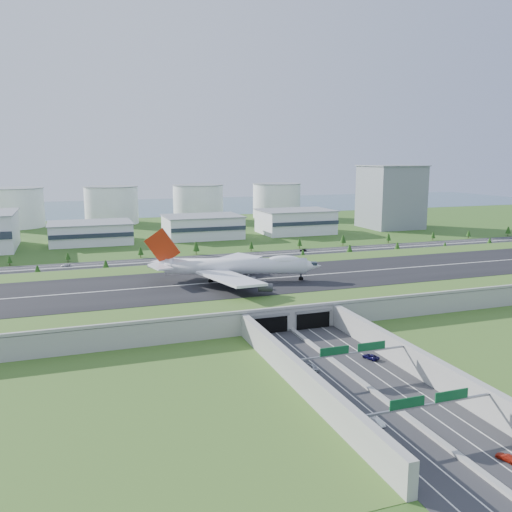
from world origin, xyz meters
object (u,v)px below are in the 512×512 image
object	(u,v)px
fuel_tank_a	(15,208)
boeing_747	(235,266)
car_3	(507,458)
car_5	(303,250)
car_6	(428,248)
car_2	(371,357)
car_7	(65,265)
office_tower	(391,197)
car_1	(378,422)
car_0	(313,367)

from	to	relation	value
fuel_tank_a	boeing_747	world-z (taller)	fuel_tank_a
car_3	car_5	bearing A→B (deg)	-121.41
car_5	car_6	distance (m)	87.86
car_2	car_7	distance (m)	207.23
car_2	car_5	size ratio (longest dim) A/B	1.20
office_tower	car_7	bearing A→B (deg)	-161.46
office_tower	fuel_tank_a	size ratio (longest dim) A/B	1.10
boeing_747	car_5	size ratio (longest dim) A/B	16.15
fuel_tank_a	car_7	world-z (taller)	fuel_tank_a
car_1	car_7	xyz separation A→B (m)	(-69.63, 224.31, 0.10)
boeing_747	car_0	size ratio (longest dim) A/B	15.08
fuel_tank_a	car_7	distance (m)	213.09
car_7	car_2	bearing A→B (deg)	2.76
car_0	car_3	bearing A→B (deg)	-80.52
car_5	car_7	size ratio (longest dim) A/B	0.85
boeing_747	car_1	distance (m)	124.36
office_tower	car_5	bearing A→B (deg)	-144.30
boeing_747	car_5	xyz separation A→B (m)	(79.93, 103.43, -13.97)
boeing_747	car_0	bearing A→B (deg)	-73.94
car_0	car_3	size ratio (longest dim) A/B	1.02
boeing_747	car_2	distance (m)	88.72
car_0	car_2	distance (m)	21.05
car_1	car_7	size ratio (longest dim) A/B	0.77
car_0	fuel_tank_a	bearing A→B (deg)	98.51
boeing_747	car_5	bearing A→B (deg)	70.05
car_0	boeing_747	bearing A→B (deg)	81.16
boeing_747	car_0	world-z (taller)	boeing_747
office_tower	car_5	size ratio (longest dim) A/B	11.64
car_1	car_2	world-z (taller)	car_2
car_1	car_5	distance (m)	241.47
car_5	car_7	world-z (taller)	car_7
fuel_tank_a	office_tower	bearing A→B (deg)	-19.77
car_0	car_5	distance (m)	208.32
car_2	car_5	bearing A→B (deg)	-128.11
office_tower	fuel_tank_a	bearing A→B (deg)	160.23
fuel_tank_a	car_2	xyz separation A→B (m)	(132.25, -394.74, -16.59)
car_3	car_5	xyz separation A→B (m)	(65.14, 249.43, 0.06)
boeing_747	fuel_tank_a	bearing A→B (deg)	127.98
boeing_747	car_6	size ratio (longest dim) A/B	12.37
boeing_747	car_6	world-z (taller)	boeing_747
car_6	car_7	size ratio (longest dim) A/B	1.11
car_6	car_3	bearing A→B (deg)	143.65
car_3	car_1	bearing A→B (deg)	-69.23
car_1	car_6	distance (m)	266.93
car_6	car_0	bearing A→B (deg)	132.51
car_2	car_3	distance (m)	60.45
car_0	car_7	world-z (taller)	car_0
car_0	car_3	world-z (taller)	car_0
car_5	car_1	bearing A→B (deg)	-0.06
fuel_tank_a	car_2	size ratio (longest dim) A/B	8.85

